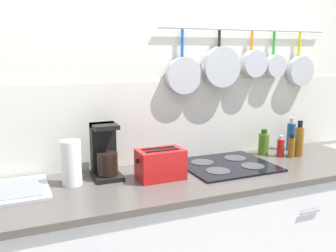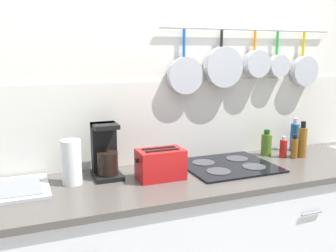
{
  "view_description": "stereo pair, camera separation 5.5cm",
  "coord_description": "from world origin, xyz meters",
  "px_view_note": "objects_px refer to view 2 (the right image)",
  "views": [
    {
      "loc": [
        -0.9,
        -1.83,
        1.62
      ],
      "look_at": [
        -0.11,
        0.0,
        1.23
      ],
      "focal_mm": 40.0,
      "sensor_mm": 36.0,
      "label": 1
    },
    {
      "loc": [
        -0.85,
        -1.85,
        1.62
      ],
      "look_at": [
        -0.11,
        0.0,
        1.23
      ],
      "focal_mm": 40.0,
      "sensor_mm": 36.0,
      "label": 2
    }
  ],
  "objects_px": {
    "toaster": "(161,164)",
    "bottle_cooking_wine": "(303,141)",
    "bottle_olive_oil": "(302,141)",
    "bottle_dish_soap": "(295,136)",
    "bottle_sesame_oil": "(294,148)",
    "coffee_maker": "(106,154)",
    "paper_towel_roll": "(72,162)",
    "bottle_vinegar": "(266,144)",
    "bottle_hot_sauce": "(283,148)"
  },
  "relations": [
    {
      "from": "toaster",
      "to": "bottle_vinegar",
      "type": "relative_size",
      "value": 1.53
    },
    {
      "from": "paper_towel_roll",
      "to": "toaster",
      "type": "height_order",
      "value": "paper_towel_roll"
    },
    {
      "from": "bottle_vinegar",
      "to": "bottle_sesame_oil",
      "type": "distance_m",
      "value": 0.18
    },
    {
      "from": "bottle_vinegar",
      "to": "bottle_dish_soap",
      "type": "bearing_deg",
      "value": 7.23
    },
    {
      "from": "bottle_sesame_oil",
      "to": "bottle_olive_oil",
      "type": "relative_size",
      "value": 0.65
    },
    {
      "from": "coffee_maker",
      "to": "bottle_sesame_oil",
      "type": "relative_size",
      "value": 1.93
    },
    {
      "from": "paper_towel_roll",
      "to": "bottle_cooking_wine",
      "type": "distance_m",
      "value": 1.65
    },
    {
      "from": "paper_towel_roll",
      "to": "coffee_maker",
      "type": "xyz_separation_m",
      "value": [
        0.2,
        0.06,
        0.01
      ]
    },
    {
      "from": "toaster",
      "to": "bottle_dish_soap",
      "type": "xyz_separation_m",
      "value": [
        1.11,
        0.22,
        0.02
      ]
    },
    {
      "from": "bottle_hot_sauce",
      "to": "paper_towel_roll",
      "type": "bearing_deg",
      "value": -179.71
    },
    {
      "from": "paper_towel_roll",
      "to": "toaster",
      "type": "bearing_deg",
      "value": -11.21
    },
    {
      "from": "toaster",
      "to": "bottle_olive_oil",
      "type": "relative_size",
      "value": 1.12
    },
    {
      "from": "bottle_dish_soap",
      "to": "paper_towel_roll",
      "type": "bearing_deg",
      "value": -175.31
    },
    {
      "from": "toaster",
      "to": "bottle_cooking_wine",
      "type": "height_order",
      "value": "toaster"
    },
    {
      "from": "paper_towel_roll",
      "to": "bottle_sesame_oil",
      "type": "height_order",
      "value": "paper_towel_roll"
    },
    {
      "from": "paper_towel_roll",
      "to": "bottle_cooking_wine",
      "type": "relative_size",
      "value": 1.67
    },
    {
      "from": "bottle_olive_oil",
      "to": "bottle_dish_soap",
      "type": "distance_m",
      "value": 0.18
    },
    {
      "from": "toaster",
      "to": "bottle_olive_oil",
      "type": "distance_m",
      "value": 1.04
    },
    {
      "from": "bottle_hot_sauce",
      "to": "bottle_olive_oil",
      "type": "height_order",
      "value": "bottle_olive_oil"
    },
    {
      "from": "bottle_hot_sauce",
      "to": "bottle_vinegar",
      "type": "bearing_deg",
      "value": 129.16
    },
    {
      "from": "bottle_sesame_oil",
      "to": "bottle_dish_soap",
      "type": "height_order",
      "value": "bottle_dish_soap"
    },
    {
      "from": "bottle_vinegar",
      "to": "bottle_dish_soap",
      "type": "xyz_separation_m",
      "value": [
        0.27,
        0.03,
        0.03
      ]
    },
    {
      "from": "bottle_vinegar",
      "to": "bottle_olive_oil",
      "type": "relative_size",
      "value": 0.73
    },
    {
      "from": "bottle_cooking_wine",
      "to": "bottle_sesame_oil",
      "type": "bearing_deg",
      "value": -143.86
    },
    {
      "from": "toaster",
      "to": "bottle_olive_oil",
      "type": "bearing_deg",
      "value": 3.41
    },
    {
      "from": "coffee_maker",
      "to": "bottle_dish_soap",
      "type": "bearing_deg",
      "value": 2.68
    },
    {
      "from": "bottle_sesame_oil",
      "to": "bottle_cooking_wine",
      "type": "height_order",
      "value": "bottle_sesame_oil"
    },
    {
      "from": "toaster",
      "to": "bottle_cooking_wine",
      "type": "xyz_separation_m",
      "value": [
        1.17,
        0.21,
        -0.02
      ]
    },
    {
      "from": "coffee_maker",
      "to": "bottle_vinegar",
      "type": "height_order",
      "value": "coffee_maker"
    },
    {
      "from": "coffee_maker",
      "to": "bottle_dish_soap",
      "type": "xyz_separation_m",
      "value": [
        1.38,
        0.06,
        -0.02
      ]
    },
    {
      "from": "paper_towel_roll",
      "to": "bottle_vinegar",
      "type": "distance_m",
      "value": 1.31
    },
    {
      "from": "bottle_hot_sauce",
      "to": "bottle_cooking_wine",
      "type": "relative_size",
      "value": 1.01
    },
    {
      "from": "paper_towel_roll",
      "to": "bottle_dish_soap",
      "type": "xyz_separation_m",
      "value": [
        1.58,
        0.13,
        -0.02
      ]
    },
    {
      "from": "paper_towel_roll",
      "to": "bottle_vinegar",
      "type": "height_order",
      "value": "paper_towel_roll"
    },
    {
      "from": "bottle_sesame_oil",
      "to": "bottle_dish_soap",
      "type": "xyz_separation_m",
      "value": [
        0.14,
        0.16,
        0.03
      ]
    },
    {
      "from": "bottle_olive_oil",
      "to": "bottle_dish_soap",
      "type": "bearing_deg",
      "value": 65.9
    },
    {
      "from": "coffee_maker",
      "to": "bottle_hot_sauce",
      "type": "xyz_separation_m",
      "value": [
        1.19,
        -0.06,
        -0.06
      ]
    },
    {
      "from": "bottle_hot_sauce",
      "to": "bottle_olive_oil",
      "type": "relative_size",
      "value": 0.59
    },
    {
      "from": "bottle_sesame_oil",
      "to": "bottle_olive_oil",
      "type": "height_order",
      "value": "bottle_olive_oil"
    },
    {
      "from": "coffee_maker",
      "to": "toaster",
      "type": "bearing_deg",
      "value": -30.07
    },
    {
      "from": "bottle_vinegar",
      "to": "coffee_maker",
      "type": "bearing_deg",
      "value": -178.42
    },
    {
      "from": "coffee_maker",
      "to": "bottle_cooking_wine",
      "type": "xyz_separation_m",
      "value": [
        1.45,
        0.05,
        -0.06
      ]
    },
    {
      "from": "bottle_sesame_oil",
      "to": "paper_towel_roll",
      "type": "bearing_deg",
      "value": 178.7
    },
    {
      "from": "paper_towel_roll",
      "to": "bottle_sesame_oil",
      "type": "xyz_separation_m",
      "value": [
        1.44,
        -0.03,
        -0.05
      ]
    },
    {
      "from": "bottle_dish_soap",
      "to": "toaster",
      "type": "bearing_deg",
      "value": -168.66
    },
    {
      "from": "bottle_vinegar",
      "to": "bottle_sesame_oil",
      "type": "relative_size",
      "value": 1.13
    },
    {
      "from": "toaster",
      "to": "bottle_hot_sauce",
      "type": "distance_m",
      "value": 0.92
    },
    {
      "from": "paper_towel_roll",
      "to": "bottle_hot_sauce",
      "type": "height_order",
      "value": "paper_towel_roll"
    },
    {
      "from": "bottle_olive_oil",
      "to": "bottle_dish_soap",
      "type": "xyz_separation_m",
      "value": [
        0.07,
        0.16,
        -0.0
      ]
    },
    {
      "from": "toaster",
      "to": "bottle_olive_oil",
      "type": "height_order",
      "value": "bottle_olive_oil"
    }
  ]
}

